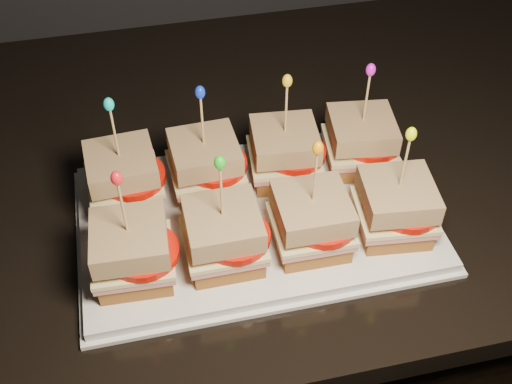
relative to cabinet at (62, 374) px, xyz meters
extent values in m
cube|color=black|center=(0.00, 0.00, 0.00)|extent=(2.50, 0.71, 0.91)
cube|color=silver|center=(0.34, -0.15, 0.50)|extent=(0.43, 0.27, 0.02)
cube|color=silver|center=(0.34, -0.15, 0.49)|extent=(0.44, 0.28, 0.01)
cube|color=#653511|center=(0.19, -0.09, 0.52)|extent=(0.08, 0.08, 0.02)
cube|color=#CC776B|center=(0.19, -0.09, 0.53)|extent=(0.09, 0.09, 0.01)
cube|color=beige|center=(0.19, -0.09, 0.54)|extent=(0.09, 0.09, 0.01)
cylinder|color=red|center=(0.20, -0.09, 0.55)|extent=(0.08, 0.08, 0.01)
cube|color=#5C290E|center=(0.19, -0.09, 0.57)|extent=(0.09, 0.09, 0.03)
cylinder|color=tan|center=(0.19, -0.09, 0.61)|extent=(0.00, 0.00, 0.09)
ellipsoid|color=#08C8B7|center=(0.19, -0.09, 0.66)|extent=(0.01, 0.01, 0.02)
cube|color=#653511|center=(0.29, -0.09, 0.52)|extent=(0.08, 0.08, 0.02)
cube|color=#CC776B|center=(0.29, -0.09, 0.53)|extent=(0.09, 0.09, 0.01)
cube|color=beige|center=(0.29, -0.09, 0.54)|extent=(0.09, 0.09, 0.01)
cylinder|color=red|center=(0.30, -0.09, 0.55)|extent=(0.08, 0.08, 0.01)
cube|color=#5C290E|center=(0.29, -0.09, 0.57)|extent=(0.08, 0.08, 0.03)
cylinder|color=tan|center=(0.29, -0.09, 0.61)|extent=(0.00, 0.00, 0.09)
ellipsoid|color=#0F2FCD|center=(0.29, -0.09, 0.66)|extent=(0.01, 0.01, 0.02)
cube|color=#653511|center=(0.39, -0.09, 0.52)|extent=(0.09, 0.09, 0.02)
cube|color=#CC776B|center=(0.39, -0.09, 0.53)|extent=(0.10, 0.09, 0.01)
cube|color=beige|center=(0.39, -0.09, 0.54)|extent=(0.10, 0.09, 0.01)
cylinder|color=red|center=(0.40, -0.09, 0.55)|extent=(0.08, 0.08, 0.01)
cube|color=#5C290E|center=(0.39, -0.09, 0.57)|extent=(0.09, 0.09, 0.03)
cylinder|color=tan|center=(0.39, -0.09, 0.61)|extent=(0.00, 0.00, 0.09)
ellipsoid|color=yellow|center=(0.39, -0.09, 0.66)|extent=(0.01, 0.01, 0.02)
cube|color=#653511|center=(0.49, -0.09, 0.52)|extent=(0.09, 0.09, 0.02)
cube|color=#CC776B|center=(0.49, -0.09, 0.53)|extent=(0.10, 0.10, 0.01)
cube|color=beige|center=(0.49, -0.09, 0.54)|extent=(0.10, 0.10, 0.01)
cylinder|color=red|center=(0.51, -0.09, 0.55)|extent=(0.08, 0.08, 0.01)
cube|color=#5C290E|center=(0.49, -0.09, 0.57)|extent=(0.09, 0.09, 0.03)
cylinder|color=tan|center=(0.49, -0.09, 0.61)|extent=(0.00, 0.00, 0.09)
ellipsoid|color=#CA12D0|center=(0.49, -0.09, 0.66)|extent=(0.01, 0.01, 0.02)
cube|color=#653511|center=(0.19, -0.21, 0.52)|extent=(0.08, 0.08, 0.02)
cube|color=#CC776B|center=(0.19, -0.21, 0.53)|extent=(0.09, 0.09, 0.01)
cube|color=beige|center=(0.19, -0.21, 0.54)|extent=(0.09, 0.09, 0.01)
cylinder|color=red|center=(0.20, -0.22, 0.55)|extent=(0.08, 0.08, 0.01)
cube|color=#5C290E|center=(0.19, -0.21, 0.57)|extent=(0.09, 0.09, 0.03)
cylinder|color=tan|center=(0.19, -0.21, 0.61)|extent=(0.00, 0.00, 0.09)
ellipsoid|color=red|center=(0.19, -0.21, 0.66)|extent=(0.01, 0.01, 0.02)
cube|color=#653511|center=(0.29, -0.21, 0.52)|extent=(0.08, 0.08, 0.02)
cube|color=#CC776B|center=(0.29, -0.21, 0.53)|extent=(0.09, 0.08, 0.01)
cube|color=beige|center=(0.29, -0.21, 0.54)|extent=(0.09, 0.09, 0.01)
cylinder|color=red|center=(0.30, -0.22, 0.55)|extent=(0.08, 0.08, 0.01)
cube|color=#5C290E|center=(0.29, -0.21, 0.57)|extent=(0.08, 0.08, 0.03)
cylinder|color=tan|center=(0.29, -0.21, 0.61)|extent=(0.00, 0.00, 0.09)
ellipsoid|color=green|center=(0.29, -0.21, 0.66)|extent=(0.01, 0.01, 0.02)
cube|color=#653511|center=(0.39, -0.21, 0.52)|extent=(0.08, 0.08, 0.02)
cube|color=#CC776B|center=(0.39, -0.21, 0.53)|extent=(0.09, 0.09, 0.01)
cube|color=beige|center=(0.39, -0.21, 0.54)|extent=(0.09, 0.09, 0.01)
cylinder|color=red|center=(0.40, -0.22, 0.55)|extent=(0.08, 0.08, 0.01)
cube|color=#5C290E|center=(0.39, -0.21, 0.57)|extent=(0.08, 0.08, 0.03)
cylinder|color=tan|center=(0.39, -0.21, 0.61)|extent=(0.00, 0.00, 0.09)
ellipsoid|color=orange|center=(0.39, -0.21, 0.66)|extent=(0.01, 0.01, 0.02)
cube|color=#653511|center=(0.49, -0.21, 0.52)|extent=(0.09, 0.09, 0.02)
cube|color=#CC776B|center=(0.49, -0.21, 0.53)|extent=(0.10, 0.09, 0.01)
cube|color=beige|center=(0.49, -0.21, 0.54)|extent=(0.10, 0.10, 0.01)
cylinder|color=red|center=(0.51, -0.22, 0.55)|extent=(0.08, 0.08, 0.01)
cube|color=#5C290E|center=(0.49, -0.21, 0.57)|extent=(0.09, 0.09, 0.03)
cylinder|color=tan|center=(0.49, -0.21, 0.61)|extent=(0.00, 0.00, 0.09)
ellipsoid|color=#EBFB05|center=(0.49, -0.21, 0.66)|extent=(0.01, 0.01, 0.02)
camera|label=1|loc=(0.22, -0.68, 1.08)|focal=45.00mm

